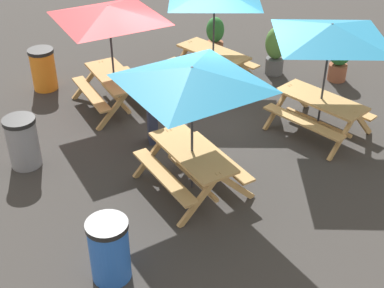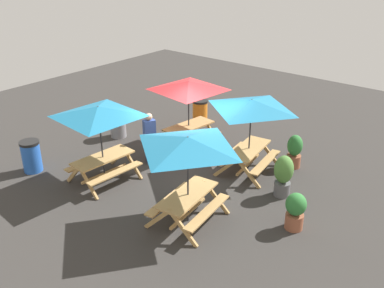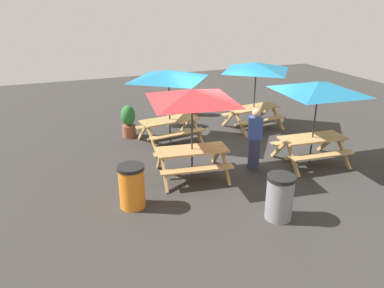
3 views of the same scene
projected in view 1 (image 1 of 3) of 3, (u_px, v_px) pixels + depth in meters
name	position (u px, v px, depth m)	size (l,w,h in m)	color
ground_plane	(204.00, 117.00, 11.49)	(24.00, 24.00, 0.00)	#33302D
picnic_table_0	(330.00, 40.00, 9.90)	(2.24, 2.24, 2.34)	tan
picnic_table_1	(192.00, 85.00, 8.31)	(2.82, 2.82, 2.34)	tan
picnic_table_2	(109.00, 20.00, 10.80)	(2.80, 2.80, 2.34)	tan
picnic_table_3	(214.00, 0.00, 11.90)	(2.26, 2.26, 2.34)	tan
trash_bin_blue	(109.00, 250.00, 7.38)	(0.59, 0.59, 0.98)	blue
trash_bin_gray	(23.00, 142.00, 9.71)	(0.59, 0.59, 0.98)	gray
trash_bin_orange	(43.00, 69.00, 12.35)	(0.59, 0.59, 0.98)	orange
potted_plant_0	(339.00, 60.00, 12.73)	(0.50, 0.50, 0.97)	#935138
potted_plant_1	(276.00, 49.00, 12.97)	(0.53, 0.53, 1.20)	#59595B
potted_plant_2	(215.00, 37.00, 13.91)	(0.47, 0.47, 1.07)	#935138
person_standing	(151.00, 102.00, 10.16)	(0.42, 0.35, 1.67)	#2D334C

